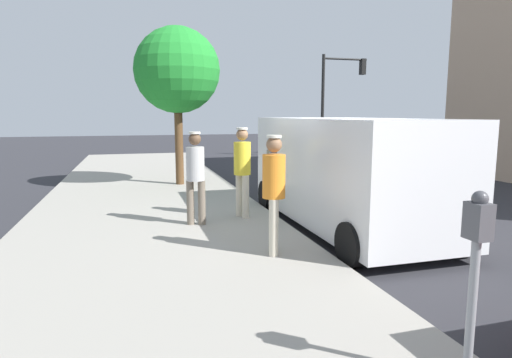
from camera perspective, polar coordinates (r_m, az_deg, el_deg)
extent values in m
plane|color=#2D2D33|center=(9.02, 9.71, -5.94)|extent=(80.00, 80.00, 0.00)
cube|color=#9E998E|center=(8.16, -13.23, -7.04)|extent=(5.00, 32.00, 0.15)
cylinder|color=gray|center=(8.12, 2.04, -2.18)|extent=(0.07, 0.07, 1.15)
cube|color=#4C4C51|center=(8.02, 2.07, 2.84)|extent=(0.14, 0.18, 0.28)
sphere|color=#47474C|center=(8.00, 2.07, 4.05)|extent=(0.12, 0.12, 0.12)
cylinder|color=gray|center=(3.87, 26.34, -15.31)|extent=(0.07, 0.07, 1.15)
cube|color=#4C4C51|center=(3.65, 27.08, -4.93)|extent=(0.14, 0.18, 0.28)
sphere|color=#47474C|center=(3.62, 27.26, -2.31)|extent=(0.12, 0.12, 0.12)
cylinder|color=beige|center=(6.43, 2.34, -6.40)|extent=(0.14, 0.14, 0.85)
cylinder|color=beige|center=(6.64, 2.29, -5.91)|extent=(0.14, 0.14, 0.85)
cylinder|color=orange|center=(6.39, 2.35, 0.36)|extent=(0.34, 0.34, 0.64)
sphere|color=#8C6647|center=(6.34, 2.38, 4.53)|extent=(0.23, 0.23, 0.23)
cylinder|color=silver|center=(6.33, 2.39, 5.58)|extent=(0.22, 0.22, 0.04)
cylinder|color=#726656|center=(8.34, -8.59, -3.06)|extent=(0.14, 0.14, 0.84)
cylinder|color=#726656|center=(8.30, -7.10, -3.09)|extent=(0.14, 0.14, 0.84)
cylinder|color=#B7B7B7|center=(8.20, -7.95, 1.99)|extent=(0.34, 0.34, 0.63)
sphere|color=brown|center=(8.16, -8.02, 5.20)|extent=(0.23, 0.23, 0.23)
cylinder|color=silver|center=(8.16, -8.04, 6.00)|extent=(0.22, 0.22, 0.04)
cylinder|color=beige|center=(8.93, -2.21, -2.11)|extent=(0.14, 0.14, 0.87)
cylinder|color=beige|center=(8.76, -1.36, -2.32)|extent=(0.14, 0.14, 0.87)
cylinder|color=yellow|center=(8.73, -1.81, 2.72)|extent=(0.34, 0.34, 0.65)
sphere|color=#8C6647|center=(8.70, -1.83, 5.84)|extent=(0.24, 0.24, 0.24)
cylinder|color=silver|center=(8.69, -1.83, 6.62)|extent=(0.22, 0.22, 0.04)
cube|color=white|center=(8.62, 11.61, 1.25)|extent=(2.04, 5.21, 1.96)
cube|color=black|center=(10.80, 5.60, 4.91)|extent=(1.84, 0.09, 0.88)
cylinder|color=black|center=(10.26, 1.40, -2.12)|extent=(0.22, 0.68, 0.68)
cylinder|color=black|center=(10.97, 10.90, -1.57)|extent=(0.22, 0.68, 0.68)
cylinder|color=black|center=(6.57, 12.39, -8.41)|extent=(0.22, 0.68, 0.68)
cylinder|color=black|center=(7.64, 25.09, -6.63)|extent=(0.22, 0.68, 0.68)
cylinder|color=black|center=(22.75, 8.70, 9.33)|extent=(0.16, 0.16, 5.20)
cylinder|color=black|center=(23.43, 11.61, 15.12)|extent=(2.40, 0.10, 0.10)
cube|color=black|center=(23.86, 13.78, 14.08)|extent=(0.24, 0.32, 0.80)
sphere|color=red|center=(24.04, 13.60, 14.64)|extent=(0.17, 0.17, 0.17)
sphere|color=yellow|center=(24.01, 13.58, 14.05)|extent=(0.17, 0.17, 0.17)
sphere|color=green|center=(23.99, 13.55, 13.46)|extent=(0.17, 0.17, 0.17)
cylinder|color=brown|center=(13.13, -10.04, 4.68)|extent=(0.24, 0.24, 2.47)
sphere|color=#228C2F|center=(13.17, -10.28, 13.84)|extent=(2.48, 2.48, 2.48)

